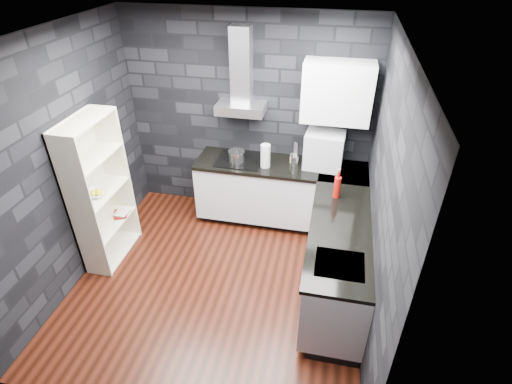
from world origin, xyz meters
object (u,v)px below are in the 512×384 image
(fruit_bowl, at_px, (97,193))
(pot, at_px, (237,156))
(glass_vase, at_px, (265,156))
(red_bottle, at_px, (337,187))
(utensil_crock, at_px, (295,161))
(appliance_garage, at_px, (324,150))
(storage_jar, at_px, (293,159))
(bookshelf, at_px, (100,193))

(fruit_bowl, bearing_deg, pot, 39.73)
(glass_vase, distance_m, red_bottle, 1.05)
(glass_vase, relative_size, red_bottle, 1.18)
(utensil_crock, xyz_separation_m, fruit_bowl, (-2.09, -1.17, -0.02))
(red_bottle, bearing_deg, glass_vase, 150.21)
(utensil_crock, bearing_deg, appliance_garage, 6.16)
(utensil_crock, xyz_separation_m, red_bottle, (0.55, -0.64, 0.07))
(storage_jar, height_order, utensil_crock, utensil_crock)
(utensil_crock, height_order, bookshelf, bookshelf)
(storage_jar, height_order, appliance_garage, appliance_garage)
(appliance_garage, relative_size, fruit_bowl, 1.96)
(pot, height_order, storage_jar, pot)
(pot, bearing_deg, glass_vase, -8.74)
(storage_jar, height_order, red_bottle, red_bottle)
(storage_jar, bearing_deg, glass_vase, -151.52)
(bookshelf, relative_size, fruit_bowl, 7.53)
(utensil_crock, bearing_deg, fruit_bowl, -150.71)
(bookshelf, bearing_deg, glass_vase, 46.61)
(fruit_bowl, bearing_deg, bookshelf, 90.00)
(utensil_crock, relative_size, red_bottle, 0.48)
(pot, height_order, fruit_bowl, pot)
(pot, relative_size, storage_jar, 2.03)
(appliance_garage, relative_size, bookshelf, 0.26)
(storage_jar, bearing_deg, fruit_bowl, -149.10)
(utensil_crock, distance_m, red_bottle, 0.84)
(glass_vase, xyz_separation_m, appliance_garage, (0.71, 0.16, 0.07))
(fruit_bowl, bearing_deg, storage_jar, 30.90)
(utensil_crock, distance_m, bookshelf, 2.37)
(storage_jar, distance_m, utensil_crock, 0.07)
(bookshelf, bearing_deg, appliance_garage, 41.95)
(red_bottle, bearing_deg, appliance_garage, 106.19)
(glass_vase, height_order, utensil_crock, glass_vase)
(storage_jar, distance_m, appliance_garage, 0.42)
(red_bottle, xyz_separation_m, fruit_bowl, (-2.64, -0.53, -0.09))
(utensil_crock, height_order, red_bottle, red_bottle)
(glass_vase, xyz_separation_m, storage_jar, (0.33, 0.18, -0.10))
(storage_jar, relative_size, red_bottle, 0.39)
(red_bottle, bearing_deg, storage_jar, 129.65)
(utensil_crock, bearing_deg, pot, -175.62)
(pot, bearing_deg, bookshelf, -141.84)
(storage_jar, xyz_separation_m, appliance_garage, (0.38, -0.02, 0.17))
(pot, height_order, utensil_crock, pot)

